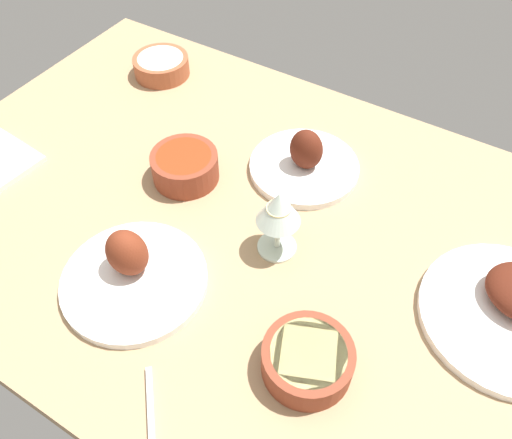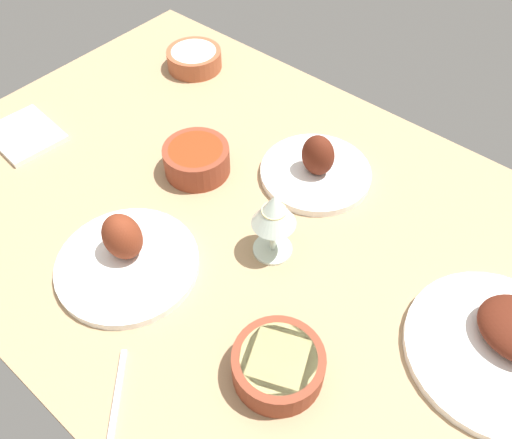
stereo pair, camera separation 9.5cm
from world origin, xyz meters
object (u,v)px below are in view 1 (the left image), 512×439
object	(u,v)px
bowl_cream	(161,65)
wine_glass	(279,211)
plate_center_main	(132,272)
plate_far_side	(305,162)
bowl_potatoes	(308,359)
bowl_sauce	(185,166)
fork_loose	(151,425)

from	to	relation	value
bowl_cream	wine_glass	size ratio (longest dim) A/B	0.95
bowl_cream	wine_glass	distance (cm)	59.84
plate_center_main	bowl_cream	bearing A→B (deg)	123.58
plate_far_side	bowl_potatoes	world-z (taller)	plate_far_side
bowl_sauce	bowl_potatoes	distance (cm)	45.73
bowl_sauce	bowl_cream	bearing A→B (deg)	135.54
plate_far_side	bowl_potatoes	bearing A→B (deg)	-61.44
bowl_sauce	wine_glass	xyz separation A→B (cm)	(24.27, -5.87, 6.77)
plate_far_side	bowl_potatoes	xyz separation A→B (cm)	(20.28, -37.26, 0.60)
bowl_sauce	fork_loose	distance (cm)	49.12
fork_loose	bowl_potatoes	bearing A→B (deg)	-78.44
bowl_sauce	bowl_potatoes	world-z (taller)	bowl_sauce
bowl_cream	bowl_potatoes	distance (cm)	81.67
plate_far_side	bowl_cream	bearing A→B (deg)	165.66
bowl_cream	fork_loose	size ratio (longest dim) A/B	0.78
bowl_cream	fork_loose	distance (cm)	84.91
bowl_cream	plate_far_side	bearing A→B (deg)	-14.34
bowl_sauce	bowl_cream	xyz separation A→B (cm)	(-26.08, 25.59, -0.67)
wine_glass	fork_loose	world-z (taller)	wine_glass
plate_far_side	bowl_sauce	size ratio (longest dim) A/B	1.68
fork_loose	bowl_cream	bearing A→B (deg)	-4.28
plate_center_main	plate_far_side	bearing A→B (deg)	72.79
bowl_cream	bowl_potatoes	bearing A→B (deg)	-36.71
bowl_potatoes	fork_loose	bearing A→B (deg)	-127.11
bowl_potatoes	wine_glass	bearing A→B (deg)	131.06
plate_center_main	bowl_potatoes	xyz separation A→B (cm)	(32.22, 1.28, 0.55)
plate_center_main	bowl_potatoes	distance (cm)	32.25
plate_center_main	wine_glass	distance (cm)	26.42
bowl_sauce	plate_far_side	bearing A→B (deg)	36.30
bowl_potatoes	wine_glass	xyz separation A→B (cm)	(-15.12, 17.35, 7.09)
plate_center_main	bowl_potatoes	world-z (taller)	plate_center_main
bowl_sauce	wine_glass	size ratio (longest dim) A/B	0.94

